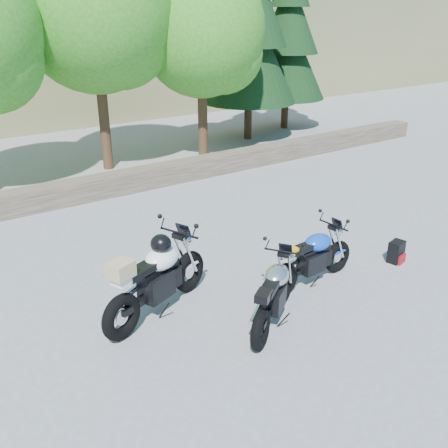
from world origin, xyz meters
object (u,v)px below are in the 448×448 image
Objects in this scene: blue_bike at (313,258)px; backpack at (396,252)px; white_bike at (156,277)px; silver_bike at (274,294)px.

blue_bike is 1.80m from backpack.
white_bike is 2.56m from blue_bike.
silver_bike is at bearing 170.99° from backpack.
silver_bike is 0.87× the size of blue_bike.
white_bike is at bearing 154.59° from backpack.
silver_bike and blue_bike have the same top height.
silver_bike is 4.11× the size of backpack.
backpack is at bearing -30.73° from silver_bike.
backpack is (4.22, -0.96, -0.40)m from white_bike.
silver_bike is at bearing -161.78° from blue_bike.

